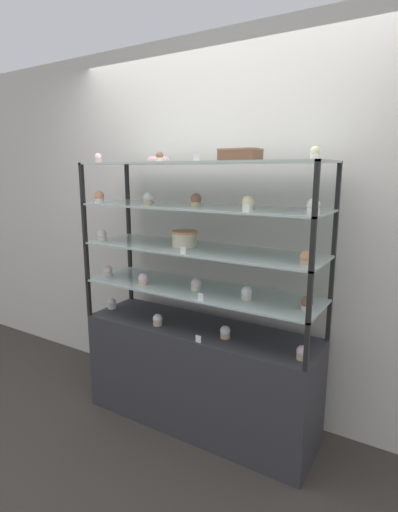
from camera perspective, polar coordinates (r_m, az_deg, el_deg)
ground_plane at (r=2.99m, az=0.00°, el=-22.53°), size 20.00×20.00×0.00m
back_wall at (r=2.82m, az=4.04°, el=3.90°), size 8.00×0.05×2.60m
display_base at (r=2.81m, az=0.00°, el=-16.66°), size 1.57×0.47×0.70m
display_riser_lower at (r=2.58m, az=0.00°, el=-4.90°), size 1.57×0.47×0.26m
display_riser_middle at (r=2.51m, az=0.00°, el=0.86°), size 1.57×0.47×0.26m
display_riser_upper at (r=2.48m, az=0.00°, el=6.86°), size 1.57×0.47×0.26m
display_riser_top at (r=2.47m, az=0.00°, el=12.97°), size 1.57×0.47×0.26m
layer_cake_centerpiece at (r=2.55m, az=-2.06°, el=2.51°), size 0.17×0.17×0.10m
sheet_cake_frosted at (r=2.34m, az=5.93°, el=14.17°), size 0.22×0.15×0.07m
cupcake_0 at (r=3.05m, az=-12.34°, el=-6.67°), size 0.06×0.06×0.08m
cupcake_1 at (r=2.69m, az=-5.93°, el=-9.06°), size 0.06×0.06×0.08m
cupcake_2 at (r=2.49m, az=3.77°, el=-10.80°), size 0.06×0.06×0.08m
cupcake_3 at (r=2.29m, az=14.53°, el=-13.23°), size 0.06×0.06×0.08m
price_tag_0 at (r=2.42m, az=-0.10°, el=-11.77°), size 0.04×0.00×0.04m
cupcake_4 at (r=2.94m, az=-12.87°, el=-2.08°), size 0.07×0.07×0.08m
cupcake_5 at (r=2.67m, az=-7.98°, el=-3.33°), size 0.07×0.07×0.08m
cupcake_6 at (r=2.52m, az=-0.42°, el=-4.11°), size 0.07×0.07×0.08m
cupcake_7 at (r=2.36m, az=6.82°, el=-5.28°), size 0.07×0.07×0.08m
cupcake_8 at (r=2.25m, az=15.18°, el=-6.56°), size 0.07×0.07×0.08m
price_tag_1 at (r=2.32m, az=0.24°, el=-5.89°), size 0.04×0.00×0.04m
cupcake_9 at (r=2.87m, az=-13.68°, el=2.90°), size 0.07×0.07×0.07m
cupcake_10 at (r=2.12m, az=15.07°, el=-0.31°), size 0.07×0.07×0.07m
price_tag_2 at (r=2.32m, az=-2.28°, el=0.81°), size 0.04×0.00×0.04m
cupcake_11 at (r=2.82m, az=-14.08°, el=8.16°), size 0.07×0.07×0.08m
cupcake_12 at (r=2.63m, az=-7.29°, el=8.17°), size 0.07×0.07×0.08m
cupcake_13 at (r=2.44m, az=-0.48°, el=7.98°), size 0.07×0.07×0.08m
cupcake_14 at (r=2.21m, az=6.99°, el=7.48°), size 0.07×0.07×0.08m
cupcake_15 at (r=2.06m, az=16.02°, el=6.78°), size 0.07×0.07×0.08m
price_tag_3 at (r=2.09m, az=6.79°, el=6.82°), size 0.04×0.00×0.04m
cupcake_16 at (r=2.86m, az=-14.21°, el=13.39°), size 0.05×0.05×0.06m
cupcake_17 at (r=2.56m, az=-5.65°, el=13.90°), size 0.05×0.05×0.06m
cupcake_18 at (r=2.09m, az=16.25°, el=13.95°), size 0.05×0.05×0.06m
price_tag_4 at (r=2.23m, az=-0.37°, el=14.01°), size 0.04×0.00×0.04m
donut_glazed at (r=2.73m, az=-5.86°, el=13.52°), size 0.14×0.14×0.04m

